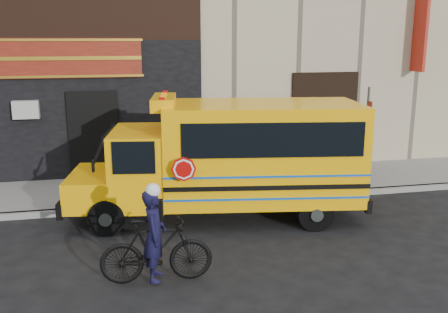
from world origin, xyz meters
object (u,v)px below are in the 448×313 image
bicycle (156,250)px  cyclist (155,238)px  sign_pole (366,136)px  school_bus (233,156)px

bicycle → cyclist: bearing=68.1°
sign_pole → bicycle: 7.20m
sign_pole → bicycle: size_ratio=1.50×
sign_pole → cyclist: (-5.98, -3.89, -0.81)m
sign_pole → cyclist: sign_pole is taller
school_bus → sign_pole: (3.91, 0.99, 0.13)m
school_bus → cyclist: bearing=-125.6°
bicycle → cyclist: (-0.02, 0.01, 0.23)m
sign_pole → bicycle: (-5.96, -3.90, -1.04)m
bicycle → sign_pole: bearing=-53.5°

